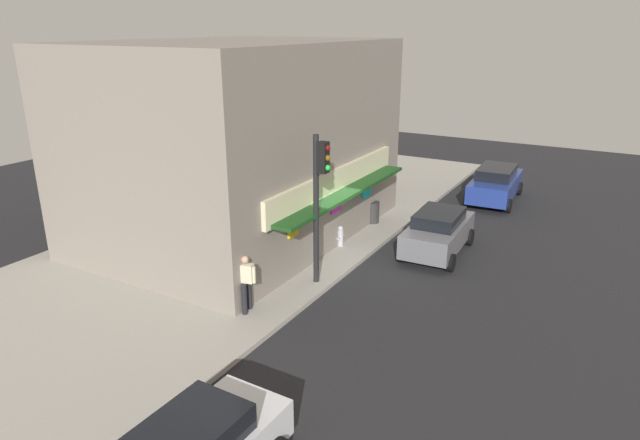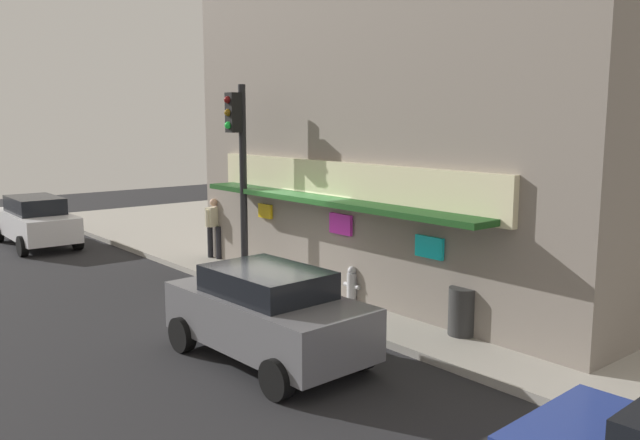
% 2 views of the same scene
% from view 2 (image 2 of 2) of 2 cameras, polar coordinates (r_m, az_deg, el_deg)
% --- Properties ---
extents(ground_plane, '(50.38, 50.38, 0.00)m').
position_cam_2_polar(ground_plane, '(14.87, -3.99, -7.49)').
color(ground_plane, '#232326').
extents(sidewalk, '(33.59, 10.51, 0.15)m').
position_cam_2_polar(sidewalk, '(18.31, 9.53, -4.22)').
color(sidewalk, '#A39E93').
rests_on(sidewalk, ground_plane).
extents(corner_building, '(11.91, 9.15, 7.38)m').
position_cam_2_polar(corner_building, '(17.52, 12.19, 7.54)').
color(corner_building, gray).
rests_on(corner_building, sidewalk).
extents(traffic_light, '(0.32, 0.58, 4.83)m').
position_cam_2_polar(traffic_light, '(16.16, -7.05, 5.52)').
color(traffic_light, black).
rests_on(traffic_light, sidewalk).
extents(fire_hydrant, '(0.46, 0.22, 0.79)m').
position_cam_2_polar(fire_hydrant, '(14.62, 2.78, -5.60)').
color(fire_hydrant, '#B2B2B7').
rests_on(fire_hydrant, sidewalk).
extents(trash_can, '(0.53, 0.53, 0.90)m').
position_cam_2_polar(trash_can, '(12.66, 12.28, -7.76)').
color(trash_can, '#2D2D2D').
rests_on(trash_can, sidewalk).
extents(pedestrian, '(0.54, 0.61, 1.74)m').
position_cam_2_polar(pedestrian, '(19.17, -9.20, -0.43)').
color(pedestrian, black).
rests_on(pedestrian, sidewalk).
extents(potted_plant_by_doorway, '(0.77, 0.77, 1.10)m').
position_cam_2_polar(potted_plant_by_doorway, '(13.70, 15.89, -5.84)').
color(potted_plant_by_doorway, brown).
rests_on(potted_plant_by_doorway, sidewalk).
extents(potted_plant_by_window, '(0.76, 0.76, 1.13)m').
position_cam_2_polar(potted_plant_by_window, '(14.75, 9.66, -4.42)').
color(potted_plant_by_window, '#59595B').
rests_on(potted_plant_by_window, sidewalk).
extents(parked_car_white, '(4.38, 1.96, 1.63)m').
position_cam_2_polar(parked_car_white, '(23.51, -23.49, -0.05)').
color(parked_car_white, silver).
rests_on(parked_car_white, ground_plane).
extents(parked_car_grey, '(4.00, 2.12, 1.64)m').
position_cam_2_polar(parked_car_grey, '(11.45, -4.60, -8.06)').
color(parked_car_grey, slate).
rests_on(parked_car_grey, ground_plane).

